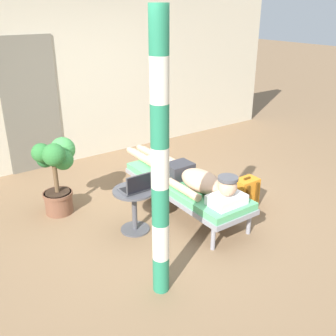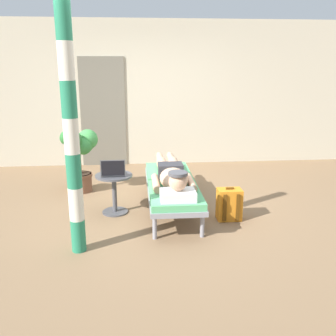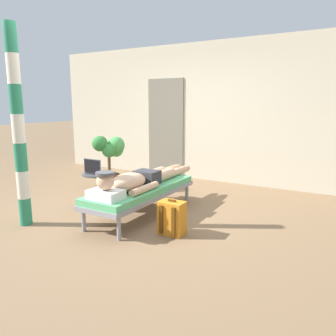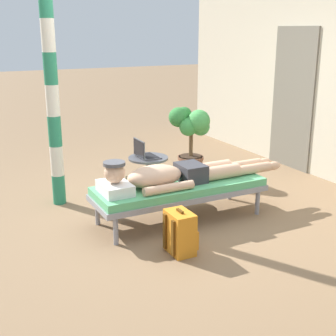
{
  "view_description": "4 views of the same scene",
  "coord_description": "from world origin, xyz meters",
  "px_view_note": "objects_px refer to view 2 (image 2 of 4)",
  "views": [
    {
      "loc": [
        -2.52,
        -3.52,
        2.46
      ],
      "look_at": [
        -0.03,
        0.01,
        0.62
      ],
      "focal_mm": 41.61,
      "sensor_mm": 36.0,
      "label": 1
    },
    {
      "loc": [
        -0.28,
        -4.75,
        1.91
      ],
      "look_at": [
        0.11,
        -0.26,
        0.64
      ],
      "focal_mm": 39.79,
      "sensor_mm": 36.0,
      "label": 2
    },
    {
      "loc": [
        2.71,
        -3.69,
        1.53
      ],
      "look_at": [
        0.43,
        0.22,
        0.64
      ],
      "focal_mm": 35.35,
      "sensor_mm": 36.0,
      "label": 3
    },
    {
      "loc": [
        4.31,
        -2.33,
        1.99
      ],
      "look_at": [
        0.15,
        -0.2,
        0.59
      ],
      "focal_mm": 49.57,
      "sensor_mm": 36.0,
      "label": 4
    }
  ],
  "objects_px": {
    "potted_plant": "(80,153)",
    "person_reclining": "(172,174)",
    "lounge_chair": "(171,186)",
    "laptop": "(113,171)",
    "porch_post": "(71,136)",
    "side_table": "(114,187)",
    "backpack": "(229,205)"
  },
  "relations": [
    {
      "from": "potted_plant",
      "to": "person_reclining",
      "type": "bearing_deg",
      "value": -36.09
    },
    {
      "from": "lounge_chair",
      "to": "potted_plant",
      "type": "relative_size",
      "value": 1.93
    },
    {
      "from": "potted_plant",
      "to": "laptop",
      "type": "bearing_deg",
      "value": -60.34
    },
    {
      "from": "lounge_chair",
      "to": "porch_post",
      "type": "relative_size",
      "value": 0.77
    },
    {
      "from": "laptop",
      "to": "lounge_chair",
      "type": "bearing_deg",
      "value": 5.71
    },
    {
      "from": "laptop",
      "to": "potted_plant",
      "type": "bearing_deg",
      "value": 119.66
    },
    {
      "from": "side_table",
      "to": "potted_plant",
      "type": "xyz_separation_m",
      "value": [
        -0.54,
        0.9,
        0.25
      ]
    },
    {
      "from": "laptop",
      "to": "backpack",
      "type": "bearing_deg",
      "value": -11.53
    },
    {
      "from": "lounge_chair",
      "to": "potted_plant",
      "type": "xyz_separation_m",
      "value": [
        -1.3,
        0.88,
        0.26
      ]
    },
    {
      "from": "lounge_chair",
      "to": "porch_post",
      "type": "distance_m",
      "value": 1.74
    },
    {
      "from": "backpack",
      "to": "potted_plant",
      "type": "height_order",
      "value": "potted_plant"
    },
    {
      "from": "lounge_chair",
      "to": "laptop",
      "type": "distance_m",
      "value": 0.79
    },
    {
      "from": "person_reclining",
      "to": "porch_post",
      "type": "height_order",
      "value": "porch_post"
    },
    {
      "from": "porch_post",
      "to": "laptop",
      "type": "bearing_deg",
      "value": 71.27
    },
    {
      "from": "potted_plant",
      "to": "porch_post",
      "type": "bearing_deg",
      "value": -83.6
    },
    {
      "from": "potted_plant",
      "to": "porch_post",
      "type": "xyz_separation_m",
      "value": [
        0.22,
        -1.92,
        0.62
      ]
    },
    {
      "from": "potted_plant",
      "to": "porch_post",
      "type": "relative_size",
      "value": 0.4
    },
    {
      "from": "side_table",
      "to": "potted_plant",
      "type": "bearing_deg",
      "value": 121.04
    },
    {
      "from": "person_reclining",
      "to": "backpack",
      "type": "distance_m",
      "value": 0.82
    },
    {
      "from": "person_reclining",
      "to": "potted_plant",
      "type": "distance_m",
      "value": 1.61
    },
    {
      "from": "person_reclining",
      "to": "potted_plant",
      "type": "height_order",
      "value": "potted_plant"
    },
    {
      "from": "lounge_chair",
      "to": "person_reclining",
      "type": "distance_m",
      "value": 0.19
    },
    {
      "from": "person_reclining",
      "to": "laptop",
      "type": "relative_size",
      "value": 7.0
    },
    {
      "from": "lounge_chair",
      "to": "side_table",
      "type": "relative_size",
      "value": 3.61
    },
    {
      "from": "lounge_chair",
      "to": "backpack",
      "type": "height_order",
      "value": "backpack"
    },
    {
      "from": "person_reclining",
      "to": "laptop",
      "type": "height_order",
      "value": "laptop"
    },
    {
      "from": "person_reclining",
      "to": "laptop",
      "type": "xyz_separation_m",
      "value": [
        -0.75,
        -0.01,
        0.06
      ]
    },
    {
      "from": "backpack",
      "to": "porch_post",
      "type": "distance_m",
      "value": 2.16
    },
    {
      "from": "potted_plant",
      "to": "porch_post",
      "type": "height_order",
      "value": "porch_post"
    },
    {
      "from": "backpack",
      "to": "potted_plant",
      "type": "xyz_separation_m",
      "value": [
        -1.99,
        1.25,
        0.41
      ]
    },
    {
      "from": "potted_plant",
      "to": "lounge_chair",
      "type": "bearing_deg",
      "value": -34.15
    },
    {
      "from": "person_reclining",
      "to": "side_table",
      "type": "relative_size",
      "value": 4.15
    }
  ]
}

